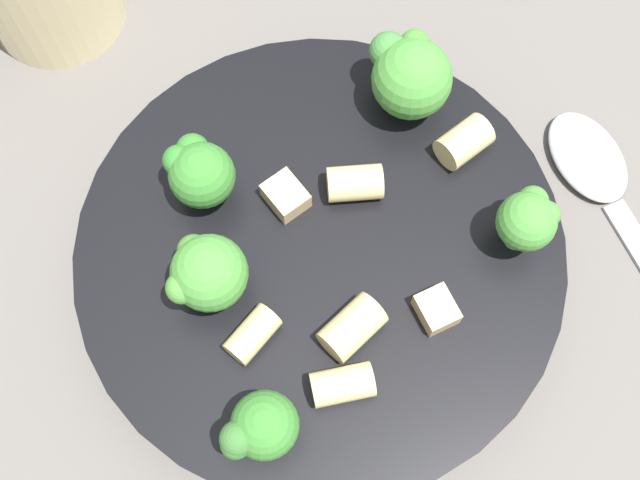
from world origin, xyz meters
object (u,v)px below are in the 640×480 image
object	(u,v)px
rigatoni_1	(252,334)
chicken_chunk_1	(436,310)
broccoli_floret_4	(528,219)
rigatoni_0	(352,328)
broccoli_floret_1	(411,76)
rigatoni_4	(464,142)
pasta_bowl	(320,259)
broccoli_floret_2	(207,273)
broccoli_floret_0	(261,428)
spoon	(609,193)
chicken_chunk_0	(286,196)
rigatoni_3	(343,385)
broccoli_floret_3	(198,172)
rigatoni_2	(355,183)

from	to	relation	value
rigatoni_1	chicken_chunk_1	distance (m)	0.08
broccoli_floret_4	rigatoni_0	distance (m)	0.09
broccoli_floret_1	rigatoni_4	size ratio (longest dim) A/B	1.75
pasta_bowl	broccoli_floret_2	xyz separation A→B (m)	(0.04, -0.04, 0.04)
pasta_bowl	rigatoni_0	xyz separation A→B (m)	(0.03, 0.03, 0.02)
broccoli_floret_0	broccoli_floret_1	distance (m)	0.18
broccoli_floret_2	chicken_chunk_1	xyz separation A→B (m)	(-0.02, 0.10, -0.02)
broccoli_floret_1	spoon	world-z (taller)	broccoli_floret_1
chicken_chunk_0	spoon	size ratio (longest dim) A/B	0.14
rigatoni_3	chicken_chunk_1	world-z (taller)	rigatoni_3
pasta_bowl	chicken_chunk_1	world-z (taller)	chicken_chunk_1
broccoli_floret_3	broccoli_floret_4	world-z (taller)	same
broccoli_floret_4	rigatoni_3	size ratio (longest dim) A/B	1.41
rigatoni_0	spoon	xyz separation A→B (m)	(-0.13, 0.10, -0.04)
rigatoni_4	broccoli_floret_3	bearing A→B (deg)	-59.90
rigatoni_2	chicken_chunk_1	world-z (taller)	rigatoni_2
broccoli_floret_4	chicken_chunk_1	distance (m)	0.06
broccoli_floret_1	chicken_chunk_0	size ratio (longest dim) A/B	2.22
rigatoni_3	chicken_chunk_0	size ratio (longest dim) A/B	1.36
broccoli_floret_0	broccoli_floret_3	world-z (taller)	broccoli_floret_3
broccoli_floret_1	broccoli_floret_3	world-z (taller)	broccoli_floret_1
pasta_bowl	rigatoni_4	bearing A→B (deg)	146.36
broccoli_floret_0	spoon	xyz separation A→B (m)	(-0.18, 0.12, -0.06)
chicken_chunk_1	rigatoni_4	bearing A→B (deg)	-171.62
broccoli_floret_0	chicken_chunk_0	distance (m)	0.11
broccoli_floret_0	rigatoni_0	bearing A→B (deg)	159.75
broccoli_floret_0	broccoli_floret_2	xyz separation A→B (m)	(-0.05, -0.05, 0.00)
rigatoni_2	chicken_chunk_1	distance (m)	0.07
broccoli_floret_3	rigatoni_4	world-z (taller)	broccoli_floret_3
rigatoni_4	spoon	bearing A→B (deg)	104.28
broccoli_floret_4	rigatoni_3	distance (m)	0.11
pasta_bowl	rigatoni_1	world-z (taller)	rigatoni_1
rigatoni_2	chicken_chunk_0	world-z (taller)	rigatoni_2
broccoli_floret_1	rigatoni_1	distance (m)	0.14
broccoli_floret_4	rigatoni_4	world-z (taller)	broccoli_floret_4
broccoli_floret_3	spoon	xyz separation A→B (m)	(-0.08, 0.19, -0.06)
rigatoni_1	rigatoni_2	xyz separation A→B (m)	(-0.08, 0.02, 0.00)
rigatoni_3	rigatoni_4	xyz separation A→B (m)	(-0.13, 0.02, 0.00)
rigatoni_3	rigatoni_0	bearing A→B (deg)	-170.14
broccoli_floret_0	rigatoni_1	distance (m)	0.05
broccoli_floret_0	spoon	bearing A→B (deg)	146.05
broccoli_floret_0	rigatoni_4	bearing A→B (deg)	165.71
broccoli_floret_1	rigatoni_1	bearing A→B (deg)	-10.97
broccoli_floret_3	rigatoni_4	bearing A→B (deg)	120.10
broccoli_floret_4	rigatoni_3	world-z (taller)	broccoli_floret_4
broccoli_floret_0	rigatoni_2	distance (m)	0.12
broccoli_floret_0	broccoli_floret_4	distance (m)	0.15
chicken_chunk_1	broccoli_floret_2	bearing A→B (deg)	-76.58
broccoli_floret_4	rigatoni_0	world-z (taller)	broccoli_floret_4
broccoli_floret_2	chicken_chunk_1	size ratio (longest dim) A/B	2.22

